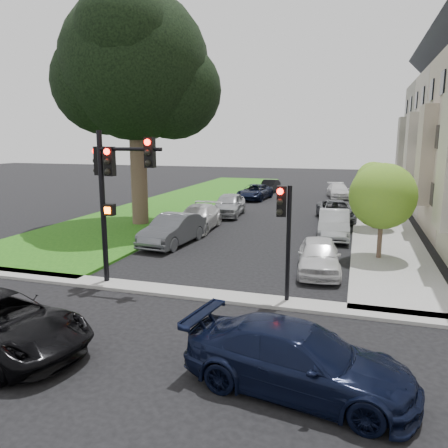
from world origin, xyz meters
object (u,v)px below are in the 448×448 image
(car_parked_1, at_px, (334,224))
(car_parked_9, at_px, (269,186))
(small_tree_b, at_px, (377,185))
(car_parked_4, at_px, (338,191))
(car_parked_5, at_px, (173,230))
(traffic_signal_main, at_px, (113,180))
(car_cross_far, at_px, (298,359))
(car_parked_6, at_px, (198,218))
(car_parked_0, at_px, (319,256))
(car_parked_2, at_px, (336,211))
(eucalyptus, at_px, (134,67))
(car_parked_7, at_px, (229,205))
(small_tree_a, at_px, (383,196))
(small_tree_c, at_px, (373,178))
(traffic_signal_secondary, at_px, (285,222))
(car_parked_8, at_px, (255,192))

(car_parked_1, height_order, car_parked_9, car_parked_1)
(small_tree_b, relative_size, car_parked_4, 0.91)
(car_parked_5, bearing_deg, traffic_signal_main, -80.06)
(car_cross_far, distance_m, car_parked_6, 17.40)
(car_cross_far, xyz_separation_m, car_parked_0, (-0.33, 8.87, -0.03))
(car_cross_far, xyz_separation_m, car_parked_1, (-0.11, 15.61, 0.03))
(car_parked_4, bearing_deg, small_tree_b, -89.99)
(car_parked_2, relative_size, car_parked_4, 1.08)
(car_parked_1, bearing_deg, small_tree_b, 48.88)
(eucalyptus, xyz_separation_m, car_parked_7, (4.48, 4.88, -8.83))
(small_tree_a, relative_size, car_parked_7, 0.93)
(car_parked_2, xyz_separation_m, car_parked_7, (-7.38, -0.27, 0.13))
(traffic_signal_main, relative_size, car_parked_6, 1.12)
(small_tree_c, distance_m, traffic_signal_secondary, 22.06)
(small_tree_c, distance_m, car_parked_2, 6.64)
(car_parked_2, bearing_deg, car_parked_7, 172.09)
(eucalyptus, distance_m, car_parked_7, 11.04)
(traffic_signal_secondary, bearing_deg, car_parked_1, 84.29)
(eucalyptus, relative_size, car_parked_9, 3.61)
(small_tree_a, height_order, car_parked_5, small_tree_a)
(small_tree_b, xyz_separation_m, traffic_signal_secondary, (-3.28, -13.42, 0.06))
(car_parked_1, distance_m, car_parked_7, 9.09)
(traffic_signal_main, xyz_separation_m, car_parked_7, (-0.23, 15.56, -3.13))
(eucalyptus, distance_m, small_tree_a, 16.31)
(eucalyptus, xyz_separation_m, car_parked_9, (4.59, 19.17, -8.99))
(car_cross_far, bearing_deg, car_parked_7, 29.85)
(traffic_signal_secondary, height_order, car_parked_7, traffic_signal_secondary)
(small_tree_b, height_order, car_parked_4, small_tree_b)
(small_tree_c, bearing_deg, small_tree_b, -90.00)
(traffic_signal_main, bearing_deg, small_tree_c, 66.31)
(small_tree_a, distance_m, small_tree_c, 15.32)
(car_parked_4, bearing_deg, car_parked_9, 153.08)
(small_tree_c, height_order, car_parked_2, small_tree_c)
(eucalyptus, bearing_deg, small_tree_a, -16.51)
(car_cross_far, relative_size, car_parked_8, 1.04)
(small_tree_c, distance_m, car_parked_0, 18.24)
(car_parked_0, relative_size, car_parked_7, 0.88)
(car_parked_2, relative_size, car_parked_5, 1.01)
(car_parked_7, bearing_deg, eucalyptus, -137.17)
(car_cross_far, bearing_deg, small_tree_a, -0.85)
(small_tree_a, xyz_separation_m, traffic_signal_main, (-9.55, -6.45, 1.02))
(traffic_signal_secondary, distance_m, car_parked_5, 9.59)
(car_cross_far, relative_size, car_parked_6, 1.00)
(car_parked_8, bearing_deg, small_tree_b, -42.56)
(car_parked_8, bearing_deg, car_parked_7, -83.73)
(traffic_signal_main, relative_size, car_parked_0, 1.37)
(car_parked_8, bearing_deg, eucalyptus, -102.26)
(small_tree_b, relative_size, car_parked_9, 1.04)
(car_cross_far, relative_size, car_parked_2, 1.05)
(car_cross_far, distance_m, car_parked_4, 32.97)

